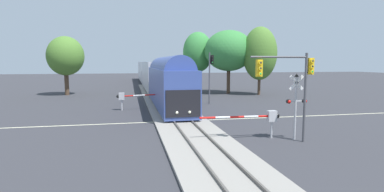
{
  "coord_description": "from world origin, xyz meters",
  "views": [
    {
      "loc": [
        -4.07,
        -24.64,
        4.92
      ],
      "look_at": [
        1.19,
        0.77,
        2.0
      ],
      "focal_mm": 28.4,
      "sensor_mm": 36.0,
      "label": 1
    }
  ],
  "objects_px": {
    "maple_right_background": "(260,54)",
    "oak_far_right": "(229,51)",
    "crossing_gate_far": "(130,96)",
    "pine_left_background": "(65,56)",
    "crossing_signal_mast": "(296,100)",
    "commuter_train": "(153,74)",
    "traffic_signal_far_side": "(211,70)",
    "elm_centre_background": "(198,52)",
    "traffic_signal_near_right": "(291,76)",
    "crossing_gate_near": "(264,117)"
  },
  "relations": [
    {
      "from": "commuter_train",
      "to": "oak_far_right",
      "type": "bearing_deg",
      "value": -39.3
    },
    {
      "from": "traffic_signal_far_side",
      "to": "elm_centre_background",
      "type": "relative_size",
      "value": 0.61
    },
    {
      "from": "oak_far_right",
      "to": "maple_right_background",
      "type": "bearing_deg",
      "value": -36.07
    },
    {
      "from": "traffic_signal_near_right",
      "to": "maple_right_background",
      "type": "relative_size",
      "value": 0.54
    },
    {
      "from": "maple_right_background",
      "to": "oak_far_right",
      "type": "xyz_separation_m",
      "value": [
        -3.88,
        2.83,
        0.47
      ]
    },
    {
      "from": "commuter_train",
      "to": "crossing_gate_near",
      "type": "bearing_deg",
      "value": -83.21
    },
    {
      "from": "traffic_signal_far_side",
      "to": "elm_centre_background",
      "type": "height_order",
      "value": "elm_centre_background"
    },
    {
      "from": "crossing_gate_far",
      "to": "elm_centre_background",
      "type": "height_order",
      "value": "elm_centre_background"
    },
    {
      "from": "traffic_signal_far_side",
      "to": "oak_far_right",
      "type": "xyz_separation_m",
      "value": [
        5.92,
        11.18,
        2.62
      ]
    },
    {
      "from": "oak_far_right",
      "to": "crossing_signal_mast",
      "type": "bearing_deg",
      "value": -99.97
    },
    {
      "from": "elm_centre_background",
      "to": "oak_far_right",
      "type": "distance_m",
      "value": 5.53
    },
    {
      "from": "pine_left_background",
      "to": "oak_far_right",
      "type": "distance_m",
      "value": 24.45
    },
    {
      "from": "maple_right_background",
      "to": "pine_left_background",
      "type": "bearing_deg",
      "value": 169.14
    },
    {
      "from": "commuter_train",
      "to": "pine_left_background",
      "type": "distance_m",
      "value": 15.02
    },
    {
      "from": "maple_right_background",
      "to": "commuter_train",
      "type": "bearing_deg",
      "value": 141.51
    },
    {
      "from": "elm_centre_background",
      "to": "crossing_gate_far",
      "type": "bearing_deg",
      "value": -122.39
    },
    {
      "from": "maple_right_background",
      "to": "pine_left_background",
      "type": "distance_m",
      "value": 28.69
    },
    {
      "from": "crossing_gate_far",
      "to": "traffic_signal_near_right",
      "type": "height_order",
      "value": "traffic_signal_near_right"
    },
    {
      "from": "crossing_gate_far",
      "to": "pine_left_background",
      "type": "relative_size",
      "value": 0.75
    },
    {
      "from": "maple_right_background",
      "to": "elm_centre_background",
      "type": "bearing_deg",
      "value": 140.22
    },
    {
      "from": "crossing_gate_near",
      "to": "commuter_train",
      "type": "bearing_deg",
      "value": 96.79
    },
    {
      "from": "crossing_gate_far",
      "to": "elm_centre_background",
      "type": "xyz_separation_m",
      "value": [
        11.14,
        17.56,
        5.1
      ]
    },
    {
      "from": "crossing_gate_far",
      "to": "traffic_signal_far_side",
      "type": "bearing_deg",
      "value": 15.72
    },
    {
      "from": "oak_far_right",
      "to": "traffic_signal_far_side",
      "type": "bearing_deg",
      "value": -117.91
    },
    {
      "from": "commuter_train",
      "to": "elm_centre_background",
      "type": "xyz_separation_m",
      "value": [
        7.05,
        -5.31,
        3.78
      ]
    },
    {
      "from": "crossing_gate_near",
      "to": "oak_far_right",
      "type": "bearing_deg",
      "value": 76.15
    },
    {
      "from": "traffic_signal_near_right",
      "to": "elm_centre_background",
      "type": "height_order",
      "value": "elm_centre_background"
    },
    {
      "from": "maple_right_background",
      "to": "oak_far_right",
      "type": "bearing_deg",
      "value": 143.93
    },
    {
      "from": "traffic_signal_far_side",
      "to": "crossing_gate_far",
      "type": "bearing_deg",
      "value": -164.28
    },
    {
      "from": "crossing_gate_near",
      "to": "oak_far_right",
      "type": "height_order",
      "value": "oak_far_right"
    },
    {
      "from": "traffic_signal_far_side",
      "to": "oak_far_right",
      "type": "distance_m",
      "value": 12.92
    },
    {
      "from": "crossing_gate_far",
      "to": "elm_centre_background",
      "type": "relative_size",
      "value": 0.66
    },
    {
      "from": "crossing_gate_near",
      "to": "oak_far_right",
      "type": "distance_m",
      "value": 28.69
    },
    {
      "from": "crossing_signal_mast",
      "to": "commuter_train",
      "type": "bearing_deg",
      "value": 99.44
    },
    {
      "from": "traffic_signal_near_right",
      "to": "oak_far_right",
      "type": "xyz_separation_m",
      "value": [
        5.69,
        28.67,
        2.54
      ]
    },
    {
      "from": "maple_right_background",
      "to": "elm_centre_background",
      "type": "relative_size",
      "value": 1.03
    },
    {
      "from": "commuter_train",
      "to": "crossing_gate_far",
      "type": "height_order",
      "value": "commuter_train"
    },
    {
      "from": "oak_far_right",
      "to": "crossing_gate_far",
      "type": "bearing_deg",
      "value": -137.76
    },
    {
      "from": "crossing_signal_mast",
      "to": "elm_centre_background",
      "type": "height_order",
      "value": "elm_centre_background"
    },
    {
      "from": "crossing_gate_near",
      "to": "maple_right_background",
      "type": "height_order",
      "value": "maple_right_background"
    },
    {
      "from": "traffic_signal_far_side",
      "to": "elm_centre_background",
      "type": "distance_m",
      "value": 15.28
    },
    {
      "from": "crossing_gate_far",
      "to": "commuter_train",
      "type": "bearing_deg",
      "value": 79.86
    },
    {
      "from": "commuter_train",
      "to": "maple_right_background",
      "type": "xyz_separation_m",
      "value": [
        14.98,
        -11.91,
        3.43
      ]
    },
    {
      "from": "commuter_train",
      "to": "pine_left_background",
      "type": "xyz_separation_m",
      "value": [
        -13.2,
        -6.5,
        3.04
      ]
    },
    {
      "from": "crossing_gate_near",
      "to": "crossing_gate_far",
      "type": "height_order",
      "value": "same"
    },
    {
      "from": "maple_right_background",
      "to": "elm_centre_background",
      "type": "height_order",
      "value": "maple_right_background"
    },
    {
      "from": "crossing_signal_mast",
      "to": "crossing_gate_far",
      "type": "height_order",
      "value": "crossing_signal_mast"
    },
    {
      "from": "maple_right_background",
      "to": "pine_left_background",
      "type": "xyz_separation_m",
      "value": [
        -28.18,
        5.41,
        -0.39
      ]
    },
    {
      "from": "traffic_signal_far_side",
      "to": "pine_left_background",
      "type": "bearing_deg",
      "value": 143.17
    },
    {
      "from": "traffic_signal_far_side",
      "to": "crossing_signal_mast",
      "type": "bearing_deg",
      "value": -86.63
    }
  ]
}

